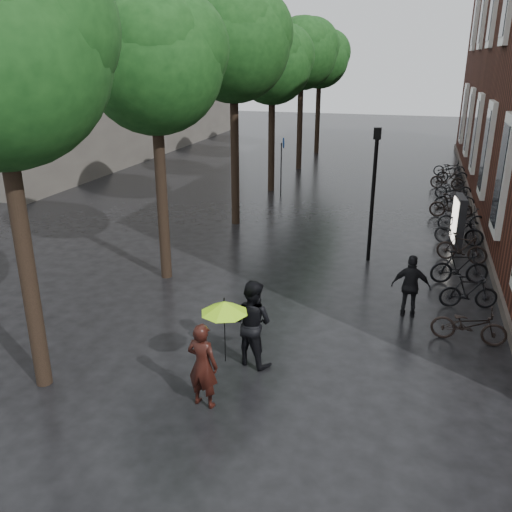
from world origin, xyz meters
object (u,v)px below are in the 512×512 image
at_px(parked_bicycles, 456,212).
at_px(ad_lightbox, 458,221).
at_px(person_burgundy, 203,365).
at_px(lamp_post, 374,182).
at_px(person_black, 252,323).
at_px(pedestrian_walking, 411,286).

xyz_separation_m(parked_bicycles, ad_lightbox, (-0.10, -2.95, 0.43)).
xyz_separation_m(person_burgundy, lamp_post, (2.24, 8.97, 1.75)).
relative_size(person_black, lamp_post, 0.45).
distance_m(ad_lightbox, lamp_post, 4.06).
xyz_separation_m(pedestrian_walking, lamp_post, (-1.41, 3.88, 1.79)).
bearing_deg(pedestrian_walking, person_black, 47.10).
height_order(person_burgundy, lamp_post, lamp_post).
bearing_deg(ad_lightbox, parked_bicycles, 82.53).
xyz_separation_m(parked_bicycles, lamp_post, (-2.93, -5.31, 2.14)).
distance_m(person_burgundy, lamp_post, 9.41).
relative_size(person_burgundy, person_black, 0.89).
relative_size(parked_bicycles, lamp_post, 4.81).
distance_m(person_burgundy, person_black, 1.80).
distance_m(parked_bicycles, ad_lightbox, 2.98).
relative_size(parked_bicycles, ad_lightbox, 11.48).
relative_size(person_burgundy, pedestrian_walking, 1.04).
bearing_deg(person_black, parked_bicycles, -91.63).
bearing_deg(ad_lightbox, lamp_post, -145.67).
distance_m(person_burgundy, ad_lightbox, 12.42).
bearing_deg(person_burgundy, parked_bicycles, -100.91).
xyz_separation_m(person_black, parked_bicycles, (4.72, 12.55, -0.50)).
distance_m(parked_bicycles, lamp_post, 6.43).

